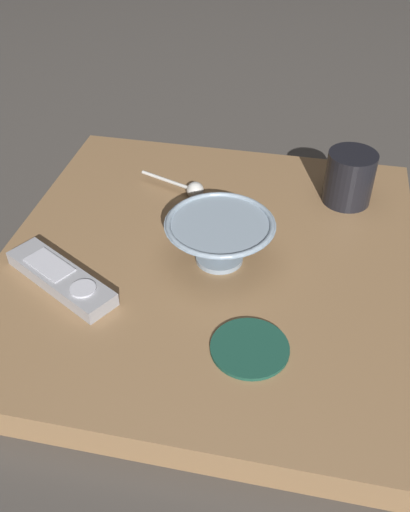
# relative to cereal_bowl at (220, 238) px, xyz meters

# --- Properties ---
(ground_plane) EXTENTS (6.00, 6.00, 0.00)m
(ground_plane) POSITION_rel_cereal_bowl_xyz_m (0.02, -0.01, -0.08)
(ground_plane) COLOR #47423D
(table) EXTENTS (0.61, 0.64, 0.05)m
(table) POSITION_rel_cereal_bowl_xyz_m (0.02, -0.01, -0.06)
(table) COLOR #936D47
(table) RESTS_ON ground
(cereal_bowl) EXTENTS (0.16, 0.16, 0.07)m
(cereal_bowl) POSITION_rel_cereal_bowl_xyz_m (0.00, 0.00, 0.00)
(cereal_bowl) COLOR #8C9EAD
(cereal_bowl) RESTS_ON table
(coffee_mug) EXTENTS (0.08, 0.08, 0.09)m
(coffee_mug) POSITION_rel_cereal_bowl_xyz_m (-0.18, -0.20, 0.01)
(coffee_mug) COLOR black
(coffee_mug) RESTS_ON table
(teaspoon) EXTENTS (0.12, 0.06, 0.03)m
(teaspoon) POSITION_rel_cereal_bowl_xyz_m (0.08, -0.15, -0.02)
(teaspoon) COLOR silver
(teaspoon) RESTS_ON table
(tv_remote_near) EXTENTS (0.19, 0.14, 0.02)m
(tv_remote_near) POSITION_rel_cereal_bowl_xyz_m (0.21, 0.10, -0.03)
(tv_remote_near) COLOR #9E9EA3
(tv_remote_near) RESTS_ON table
(drink_coaster) EXTENTS (0.10, 0.10, 0.01)m
(drink_coaster) POSITION_rel_cereal_bowl_xyz_m (-0.07, 0.16, -0.04)
(drink_coaster) COLOR #194738
(drink_coaster) RESTS_ON table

